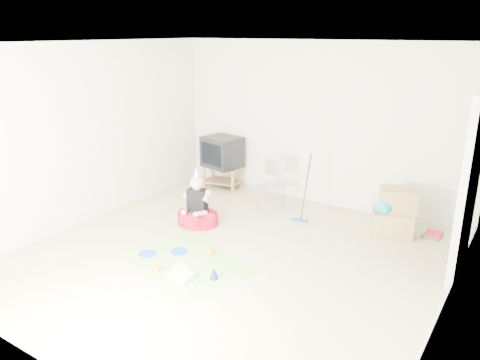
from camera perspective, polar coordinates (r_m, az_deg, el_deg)
The scene contains 16 objects.
ground at distance 5.98m, azimuth -1.33°, elevation -9.38°, with size 5.00×5.00×0.00m, color #C9B990.
doorway_recess at distance 5.85m, azimuth 26.32°, elevation -1.08°, with size 0.02×0.90×2.05m, color black.
tv_stand at distance 8.46m, azimuth -2.17°, elevation 0.63°, with size 0.69×0.49×0.40m.
crt_tv at distance 8.34m, azimuth -2.21°, elevation 3.44°, with size 0.63×0.52×0.54m, color black.
folding_chair at distance 7.40m, azimuth 3.73°, elevation -0.67°, with size 0.39×0.37×0.81m.
cardboard_boxes at distance 6.81m, azimuth 18.27°, elevation -3.86°, with size 0.64×0.58×0.68m.
floor_mop at distance 7.00m, azimuth 7.33°, elevation -3.02°, with size 0.25×0.34×0.99m.
book_pile at distance 7.05m, azimuth 22.47°, elevation -6.19°, with size 0.25×0.31×0.06m.
seated_woman at distance 6.90m, azimuth -5.19°, elevation -3.87°, with size 0.73×0.73×0.89m.
party_mat at distance 5.91m, azimuth -6.68°, elevation -9.83°, with size 1.57×1.14×0.01m, color #FC3580.
birthday_cake at distance 5.53m, azimuth -7.11°, elevation -11.54°, with size 0.27×0.22×0.14m.
blue_plate_near at distance 6.15m, azimuth -7.44°, elevation -8.64°, with size 0.22×0.22×0.01m, color blue.
blue_plate_far at distance 6.15m, azimuth -11.20°, elevation -8.81°, with size 0.23×0.23×0.01m, color blue.
orange_cup_near at distance 6.03m, azimuth -3.65°, elevation -8.74°, with size 0.07×0.07×0.08m, color orange.
orange_cup_far at distance 5.72m, azimuth -10.06°, elevation -10.55°, with size 0.06×0.06×0.07m, color orange.
blue_party_hat at distance 5.47m, azimuth -3.19°, elevation -11.25°, with size 0.10×0.10×0.15m, color #16249E.
Camera 1 is at (3.04, -4.37, 2.73)m, focal length 35.00 mm.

